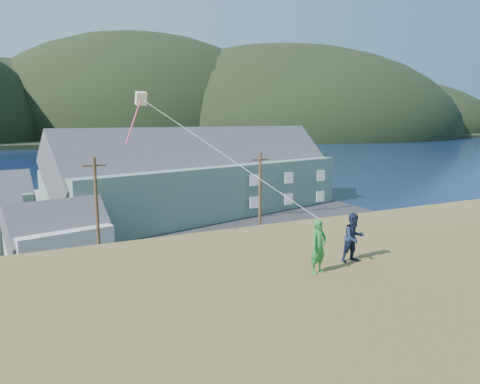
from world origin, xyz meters
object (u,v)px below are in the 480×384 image
(shed_white, at_px, (59,234))
(kite_flyer_green, at_px, (319,246))
(kite_flyer_navy, at_px, (354,238))
(wharf, at_px, (29,200))
(lodge, at_px, (207,174))

(shed_white, relative_size, kite_flyer_green, 5.09)
(shed_white, height_order, kite_flyer_navy, kite_flyer_navy)
(wharf, distance_m, shed_white, 31.35)
(kite_flyer_green, height_order, kite_flyer_navy, kite_flyer_green)
(shed_white, bearing_deg, lodge, 20.29)
(lodge, distance_m, shed_white, 22.79)
(kite_flyer_green, bearing_deg, kite_flyer_navy, -3.81)
(wharf, relative_size, kite_flyer_navy, 14.89)
(shed_white, bearing_deg, kite_flyer_green, -90.35)
(wharf, height_order, kite_flyer_navy, kite_flyer_navy)
(wharf, bearing_deg, kite_flyer_green, -81.05)
(lodge, distance_m, kite_flyer_green, 42.42)
(wharf, height_order, shed_white, shed_white)
(lodge, height_order, kite_flyer_green, lodge)
(lodge, bearing_deg, wharf, 124.55)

